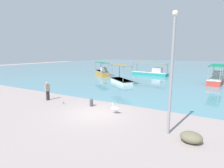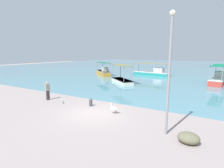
% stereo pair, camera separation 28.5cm
% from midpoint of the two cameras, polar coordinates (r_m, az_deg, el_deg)
% --- Properties ---
extents(ground, '(120.00, 120.00, 0.00)m').
position_cam_midpoint_polar(ground, '(12.81, -5.45, -9.47)').
color(ground, '#A2928D').
extents(harbor_water, '(110.00, 90.00, 0.00)m').
position_cam_midpoint_polar(harbor_water, '(58.35, 23.33, 5.10)').
color(harbor_water, '#5991A0').
rests_on(harbor_water, ground).
extents(fishing_boat_outer, '(2.39, 6.85, 2.61)m').
position_cam_midpoint_polar(fishing_boat_outer, '(29.25, 31.57, 1.48)').
color(fishing_boat_outer, '#D34336').
rests_on(fishing_boat_outer, harbor_water).
extents(fishing_boat_near_left, '(4.65, 4.31, 2.60)m').
position_cam_midpoint_polar(fishing_boat_near_left, '(25.05, 3.60, 1.40)').
color(fishing_boat_near_left, white).
rests_on(fishing_boat_near_left, harbor_water).
extents(fishing_boat_near_right, '(7.02, 2.55, 2.31)m').
position_cam_midpoint_polar(fishing_boat_near_right, '(34.53, 13.30, 3.71)').
color(fishing_boat_near_right, teal).
rests_on(fishing_boat_near_right, harbor_water).
extents(fishing_boat_far_left, '(5.12, 4.73, 2.48)m').
position_cam_midpoint_polar(fishing_boat_far_left, '(33.87, -2.59, 3.93)').
color(fishing_boat_far_left, gold).
rests_on(fishing_boat_far_left, harbor_water).
extents(pelican, '(0.79, 0.44, 0.80)m').
position_cam_midpoint_polar(pelican, '(12.57, 1.17, -8.01)').
color(pelican, '#E0997A').
rests_on(pelican, ground).
extents(lamp_post, '(0.28, 0.28, 6.30)m').
position_cam_midpoint_polar(lamp_post, '(9.30, 19.07, 4.82)').
color(lamp_post, gray).
rests_on(lamp_post, ground).
extents(mooring_bollard, '(0.28, 0.28, 0.64)m').
position_cam_midpoint_polar(mooring_bollard, '(14.38, -6.41, -5.87)').
color(mooring_bollard, '#47474C').
rests_on(mooring_bollard, ground).
extents(fisherman_standing, '(0.31, 0.44, 1.69)m').
position_cam_midpoint_polar(fisherman_standing, '(17.02, -19.84, -1.93)').
color(fisherman_standing, '#3E3939').
rests_on(fisherman_standing, ground).
extents(net_pile, '(1.03, 0.87, 0.53)m').
position_cam_midpoint_polar(net_pile, '(9.55, 24.54, -15.72)').
color(net_pile, '#6C694E').
rests_on(net_pile, ground).
extents(glass_bottle, '(0.07, 0.07, 0.27)m').
position_cam_midpoint_polar(glass_bottle, '(15.44, -15.09, -5.93)').
color(glass_bottle, '#3F7F4C').
rests_on(glass_bottle, ground).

